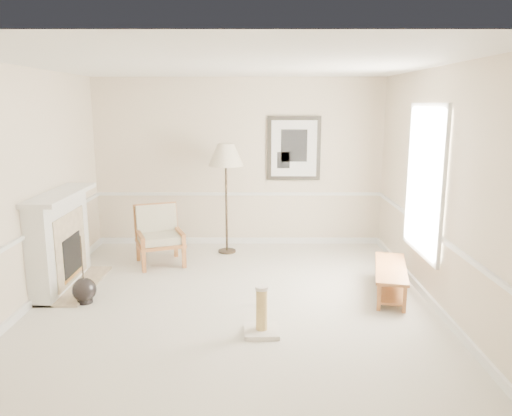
{
  "coord_description": "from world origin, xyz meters",
  "views": [
    {
      "loc": [
        0.3,
        -5.89,
        2.47
      ],
      "look_at": [
        0.3,
        0.7,
        1.08
      ],
      "focal_mm": 35.0,
      "sensor_mm": 36.0,
      "label": 1
    }
  ],
  "objects": [
    {
      "name": "ground",
      "position": [
        0.0,
        0.0,
        0.0
      ],
      "size": [
        5.5,
        5.5,
        0.0
      ],
      "primitive_type": "plane",
      "color": "silver",
      "rests_on": "ground"
    },
    {
      "name": "floor_lamp",
      "position": [
        -0.19,
        2.2,
        1.59
      ],
      "size": [
        0.62,
        0.62,
        1.83
      ],
      "rotation": [
        0.0,
        0.0,
        -0.08
      ],
      "color": "black",
      "rests_on": "ground"
    },
    {
      "name": "armchair",
      "position": [
        -1.23,
        1.64,
        0.49
      ],
      "size": [
        0.9,
        0.93,
        0.91
      ],
      "rotation": [
        0.0,
        0.0,
        0.36
      ],
      "color": "brown",
      "rests_on": "ground"
    },
    {
      "name": "scratching_post",
      "position": [
        0.36,
        -0.84,
        0.17
      ],
      "size": [
        0.4,
        0.4,
        0.54
      ],
      "rotation": [
        0.0,
        0.0,
        0.04
      ],
      "color": "white",
      "rests_on": "ground"
    },
    {
      "name": "fireplace",
      "position": [
        -2.34,
        0.6,
        0.64
      ],
      "size": [
        0.64,
        1.64,
        1.31
      ],
      "color": "white",
      "rests_on": "ground"
    },
    {
      "name": "floor_vase",
      "position": [
        -1.86,
        0.01,
        0.16
      ],
      "size": [
        0.3,
        0.3,
        0.88
      ],
      "rotation": [
        0.0,
        0.0,
        -0.11
      ],
      "color": "black",
      "rests_on": "ground"
    },
    {
      "name": "room",
      "position": [
        0.14,
        0.08,
        1.87
      ],
      "size": [
        5.04,
        5.54,
        2.92
      ],
      "color": "beige",
      "rests_on": "ground"
    },
    {
      "name": "bench",
      "position": [
        2.06,
        0.32,
        0.25
      ],
      "size": [
        0.67,
        1.35,
        0.37
      ],
      "rotation": [
        0.0,
        0.0,
        -0.23
      ],
      "color": "brown",
      "rests_on": "ground"
    }
  ]
}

